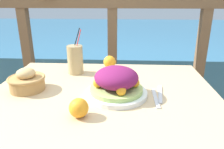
{
  "coord_description": "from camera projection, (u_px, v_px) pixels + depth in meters",
  "views": [
    {
      "loc": [
        0.09,
        -0.89,
        1.14
      ],
      "look_at": [
        0.04,
        0.07,
        0.79
      ],
      "focal_mm": 35.0,
      "sensor_mm": 36.0,
      "label": 1
    }
  ],
  "objects": [
    {
      "name": "drink_glass",
      "position": [
        75.0,
        60.0,
        1.19
      ],
      "size": [
        0.09,
        0.09,
        0.25
      ],
      "color": "tan",
      "rests_on": "patio_table"
    },
    {
      "name": "orange_near_basket",
      "position": [
        79.0,
        108.0,
        0.77
      ],
      "size": [
        0.07,
        0.07,
        0.07
      ],
      "color": "orange",
      "rests_on": "patio_table"
    },
    {
      "name": "bread_basket",
      "position": [
        27.0,
        81.0,
        0.99
      ],
      "size": [
        0.17,
        0.17,
        0.11
      ],
      "color": "#AD7F47",
      "rests_on": "patio_table"
    },
    {
      "name": "railing_fence",
      "position": [
        112.0,
        45.0,
        1.69
      ],
      "size": [
        2.8,
        0.08,
        1.14
      ],
      "color": "brown",
      "rests_on": "ground_plane"
    },
    {
      "name": "knife",
      "position": [
        160.0,
        94.0,
        0.96
      ],
      "size": [
        0.04,
        0.18,
        0.0
      ],
      "color": "silver",
      "rests_on": "patio_table"
    },
    {
      "name": "orange_near_glass",
      "position": [
        110.0,
        62.0,
        1.3
      ],
      "size": [
        0.07,
        0.07,
        0.07
      ],
      "color": "orange",
      "rests_on": "patio_table"
    },
    {
      "name": "fork",
      "position": [
        156.0,
        98.0,
        0.92
      ],
      "size": [
        0.02,
        0.18,
        0.0
      ],
      "color": "silver",
      "rests_on": "patio_table"
    },
    {
      "name": "sea_backdrop",
      "position": [
        119.0,
        43.0,
        4.22
      ],
      "size": [
        12.0,
        4.0,
        0.5
      ],
      "color": "teal",
      "rests_on": "ground_plane"
    },
    {
      "name": "patio_table",
      "position": [
        103.0,
        112.0,
        1.02
      ],
      "size": [
        1.02,
        0.84,
        0.73
      ],
      "color": "tan",
      "rests_on": "ground_plane"
    },
    {
      "name": "salad_plate",
      "position": [
        116.0,
        84.0,
        0.93
      ],
      "size": [
        0.27,
        0.27,
        0.13
      ],
      "color": "silver",
      "rests_on": "patio_table"
    }
  ]
}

